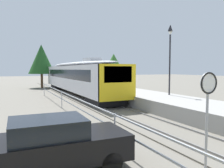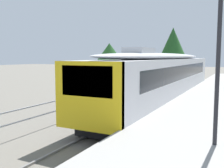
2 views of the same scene
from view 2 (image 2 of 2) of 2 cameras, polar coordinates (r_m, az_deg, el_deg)
ground_plane at (r=14.48m, az=-7.58°, el=-7.60°), size 160.00×160.00×0.00m
track_rails at (r=13.06m, az=3.47°, el=-8.92°), size 3.20×60.00×0.14m
commuter_train at (r=18.92m, az=11.52°, el=2.12°), size 2.82×20.99×3.74m
station_platform at (r=12.08m, az=17.93°, el=-8.41°), size 3.90×60.00×0.90m
platform_lamp_mid_platform at (r=7.86m, az=22.72°, el=14.51°), size 0.34×0.34×5.35m
tree_behind_station_far at (r=30.40m, az=13.24°, el=7.78°), size 3.94×3.94×6.67m
tree_distant_left at (r=40.75m, az=-0.58°, el=6.50°), size 5.17×5.17×5.50m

